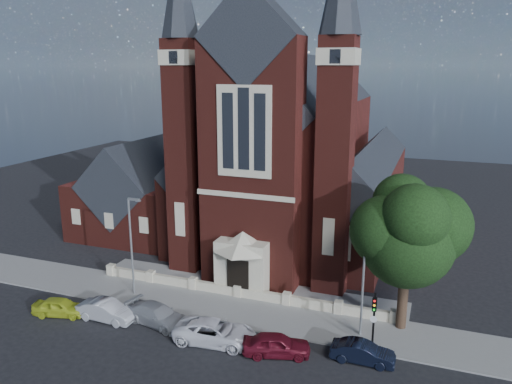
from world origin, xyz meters
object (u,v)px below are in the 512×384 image
parish_hall (143,196)px  street_lamp_left (132,241)px  street_tree (409,236)px  street_lamp_right (365,273)px  car_silver_a (107,311)px  car_white_suv (215,332)px  car_lime_van (60,307)px  car_silver_b (157,315)px  traffic_signal (374,314)px  car_dark_red (276,345)px  car_navy (363,353)px  church (297,160)px

parish_hall → street_lamp_left: size_ratio=1.51×
street_tree → street_lamp_left: street_tree is taller
street_lamp_right → car_silver_a: bearing=-166.7°
street_tree → car_white_suv: bearing=-152.8°
car_lime_van → car_silver_b: size_ratio=0.80×
traffic_signal → car_white_suv: 10.40m
traffic_signal → car_silver_b: bearing=-173.0°
traffic_signal → car_silver_b: size_ratio=0.81×
traffic_signal → street_tree: bearing=64.1°
car_lime_van → car_dark_red: (16.55, 0.59, 0.06)m
parish_hall → street_tree: 31.27m
street_lamp_left → street_lamp_right: (18.00, 0.00, 0.00)m
traffic_signal → car_silver_b: traffic_signal is taller
parish_hall → car_navy: 31.79m
street_lamp_left → car_white_suv: street_lamp_left is taller
church → car_silver_a: 25.42m
street_lamp_right → car_white_suv: size_ratio=1.47×
street_lamp_left → car_silver_b: bearing=-39.4°
car_navy → car_white_suv: bearing=96.1°
traffic_signal → car_navy: bearing=-104.5°
street_lamp_left → car_navy: bearing=-9.4°
car_dark_red → car_navy: size_ratio=1.09×
street_lamp_right → car_silver_a: (-17.59, -4.17, -3.86)m
parish_hall → car_navy: bearing=-32.7°
church → car_dark_red: 24.89m
parish_hall → traffic_signal: parish_hall is taller
car_navy → street_lamp_left: bearing=79.9°
street_tree → car_lime_van: (-23.77, -6.48, -6.29)m
street_lamp_right → car_lime_van: size_ratio=2.06×
street_lamp_left → car_silver_b: (4.14, -3.40, -3.88)m
traffic_signal → car_silver_b: (-14.77, -1.83, -1.87)m
traffic_signal → church: bearing=118.2°
church → car_navy: size_ratio=8.83×
car_navy → car_dark_red: bearing=101.4°
car_silver_a → car_dark_red: car_dark_red is taller
parish_hall → car_silver_a: size_ratio=2.74×
church → car_lime_van: size_ratio=8.88×
street_lamp_left → car_silver_a: size_ratio=1.82×
car_silver_b → street_tree: bearing=-59.9°
car_silver_a → car_white_suv: car_white_suv is taller
church → street_lamp_left: size_ratio=4.31×
street_lamp_left → car_dark_red: (13.28, -4.19, -3.86)m
street_lamp_right → car_navy: 5.02m
street_lamp_left → car_lime_van: (-3.26, -4.78, -3.93)m
street_lamp_left → street_lamp_right: size_ratio=1.00×
street_lamp_left → car_silver_b: size_ratio=1.64×
street_lamp_right → traffic_signal: 2.71m
car_silver_a → car_white_suv: bearing=-89.6°
traffic_signal → car_silver_a: traffic_signal is taller
street_lamp_right → car_dark_red: size_ratio=1.88×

